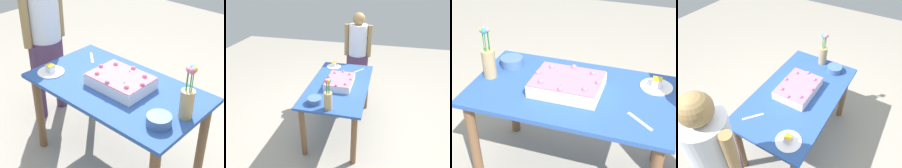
# 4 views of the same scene
# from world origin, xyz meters

# --- Properties ---
(ground_plane) EXTENTS (8.00, 8.00, 0.00)m
(ground_plane) POSITION_xyz_m (0.00, 0.00, 0.00)
(ground_plane) COLOR #9E9688
(dining_table) EXTENTS (1.36, 0.77, 0.74)m
(dining_table) POSITION_xyz_m (0.00, 0.00, 0.61)
(dining_table) COLOR #2C519D
(dining_table) RESTS_ON ground_plane
(sheet_cake) EXTENTS (0.45, 0.33, 0.11)m
(sheet_cake) POSITION_xyz_m (-0.03, -0.01, 0.79)
(sheet_cake) COLOR white
(sheet_cake) RESTS_ON dining_table
(serving_plate_with_slice) EXTENTS (0.22, 0.22, 0.07)m
(serving_plate_with_slice) POSITION_xyz_m (0.53, 0.21, 0.76)
(serving_plate_with_slice) COLOR white
(serving_plate_with_slice) RESTS_ON dining_table
(cake_knife) EXTENTS (0.16, 0.14, 0.00)m
(cake_knife) POSITION_xyz_m (0.47, -0.20, 0.74)
(cake_knife) COLOR silver
(cake_knife) RESTS_ON dining_table
(flower_vase) EXTENTS (0.09, 0.09, 0.37)m
(flower_vase) POSITION_xyz_m (-0.59, -0.01, 0.88)
(flower_vase) COLOR tan
(flower_vase) RESTS_ON dining_table
(fruit_bowl) EXTENTS (0.16, 0.16, 0.07)m
(fruit_bowl) POSITION_xyz_m (-0.51, 0.17, 0.77)
(fruit_bowl) COLOR #486BA0
(fruit_bowl) RESTS_ON dining_table
(person_standing) EXTENTS (0.31, 0.45, 1.49)m
(person_standing) POSITION_xyz_m (0.98, -0.09, 0.85)
(person_standing) COLOR #4B3356
(person_standing) RESTS_ON ground_plane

